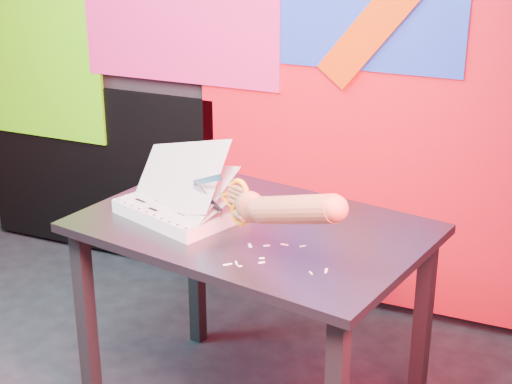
% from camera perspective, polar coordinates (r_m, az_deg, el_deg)
% --- Properties ---
extents(backdrop, '(2.88, 0.05, 2.08)m').
position_cam_1_polar(backdrop, '(3.40, -0.75, 7.67)').
color(backdrop, red).
rests_on(backdrop, ground).
extents(work_table, '(1.19, 0.90, 0.75)m').
position_cam_1_polar(work_table, '(2.55, -0.23, -4.46)').
color(work_table, black).
rests_on(work_table, ground).
extents(printout_stack, '(0.44, 0.38, 0.28)m').
position_cam_1_polar(printout_stack, '(2.57, -5.52, -1.13)').
color(printout_stack, silver).
rests_on(printout_stack, work_table).
extents(scissors, '(0.24, 0.11, 0.15)m').
position_cam_1_polar(scissors, '(2.34, -1.49, -0.64)').
color(scissors, '#969AAD').
rests_on(scissors, printout_stack).
extents(hand_forearm, '(0.42, 0.22, 0.18)m').
position_cam_1_polar(hand_forearm, '(2.17, 2.35, -1.22)').
color(hand_forearm, '#9B5745').
rests_on(hand_forearm, work_table).
extents(paper_clippings, '(0.29, 0.22, 0.00)m').
position_cam_1_polar(paper_clippings, '(2.30, 0.93, -4.68)').
color(paper_clippings, white).
rests_on(paper_clippings, work_table).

